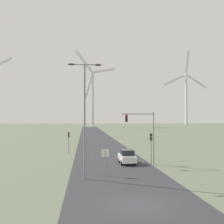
{
  "coord_description": "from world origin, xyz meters",
  "views": [
    {
      "loc": [
        -3.51,
        -17.66,
        5.85
      ],
      "look_at": [
        0.0,
        15.79,
        6.71
      ],
      "focal_mm": 42.0,
      "sensor_mm": 36.0,
      "label": 1
    }
  ],
  "objects_px": {
    "traffic_light_post_near_right": "(151,142)",
    "car_approaching": "(127,157)",
    "traffic_light_post_near_left": "(69,138)",
    "wind_turbine_left": "(93,92)",
    "traffic_light_mast_overhead": "(143,128)",
    "wind_turbine_center": "(186,94)",
    "streetlamp": "(85,108)",
    "stop_sign_near": "(105,157)"
  },
  "relations": [
    {
      "from": "stop_sign_near",
      "to": "traffic_light_mast_overhead",
      "type": "relative_size",
      "value": 0.41
    },
    {
      "from": "traffic_light_post_near_right",
      "to": "wind_turbine_left",
      "type": "relative_size",
      "value": 0.07
    },
    {
      "from": "traffic_light_mast_overhead",
      "to": "wind_turbine_center",
      "type": "height_order",
      "value": "wind_turbine_center"
    },
    {
      "from": "stop_sign_near",
      "to": "traffic_light_post_near_right",
      "type": "height_order",
      "value": "traffic_light_post_near_right"
    },
    {
      "from": "stop_sign_near",
      "to": "traffic_light_post_near_right",
      "type": "bearing_deg",
      "value": 44.1
    },
    {
      "from": "traffic_light_post_near_right",
      "to": "wind_turbine_center",
      "type": "xyz_separation_m",
      "value": [
        79.75,
        186.73,
        24.78
      ]
    },
    {
      "from": "traffic_light_mast_overhead",
      "to": "car_approaching",
      "type": "distance_m",
      "value": 4.47
    },
    {
      "from": "traffic_light_post_near_right",
      "to": "streetlamp",
      "type": "bearing_deg",
      "value": -138.94
    },
    {
      "from": "wind_turbine_left",
      "to": "traffic_light_post_near_right",
      "type": "bearing_deg",
      "value": -89.0
    },
    {
      "from": "traffic_light_post_near_left",
      "to": "traffic_light_mast_overhead",
      "type": "xyz_separation_m",
      "value": [
        9.99,
        -12.78,
        2.07
      ]
    },
    {
      "from": "stop_sign_near",
      "to": "traffic_light_post_near_left",
      "type": "xyz_separation_m",
      "value": [
        -4.79,
        18.21,
        0.7
      ]
    },
    {
      "from": "wind_turbine_center",
      "to": "wind_turbine_left",
      "type": "bearing_deg",
      "value": -160.21
    },
    {
      "from": "traffic_light_post_near_left",
      "to": "traffic_light_post_near_right",
      "type": "bearing_deg",
      "value": -46.98
    },
    {
      "from": "stop_sign_near",
      "to": "wind_turbine_left",
      "type": "xyz_separation_m",
      "value": [
        3.65,
        163.24,
        23.04
      ]
    },
    {
      "from": "car_approaching",
      "to": "traffic_light_post_near_right",
      "type": "bearing_deg",
      "value": -14.33
    },
    {
      "from": "traffic_light_post_near_right",
      "to": "car_approaching",
      "type": "height_order",
      "value": "traffic_light_post_near_right"
    },
    {
      "from": "streetlamp",
      "to": "wind_turbine_left",
      "type": "height_order",
      "value": "wind_turbine_left"
    },
    {
      "from": "streetlamp",
      "to": "wind_turbine_center",
      "type": "height_order",
      "value": "wind_turbine_center"
    },
    {
      "from": "traffic_light_post_near_left",
      "to": "wind_turbine_left",
      "type": "xyz_separation_m",
      "value": [
        8.45,
        145.03,
        22.33
      ]
    },
    {
      "from": "car_approaching",
      "to": "wind_turbine_center",
      "type": "relative_size",
      "value": 0.06
    },
    {
      "from": "car_approaching",
      "to": "wind_turbine_left",
      "type": "xyz_separation_m",
      "value": [
        0.27,
        156.26,
        24.04
      ]
    },
    {
      "from": "wind_turbine_left",
      "to": "stop_sign_near",
      "type": "bearing_deg",
      "value": -91.28
    },
    {
      "from": "traffic_light_mast_overhead",
      "to": "car_approaching",
      "type": "bearing_deg",
      "value": 139.57
    },
    {
      "from": "streetlamp",
      "to": "traffic_light_post_near_left",
      "type": "xyz_separation_m",
      "value": [
        -2.68,
        19.42,
        -4.32
      ]
    },
    {
      "from": "traffic_light_post_near_right",
      "to": "wind_turbine_left",
      "type": "distance_m",
      "value": 158.6
    },
    {
      "from": "traffic_light_post_near_left",
      "to": "traffic_light_post_near_right",
      "type": "distance_m",
      "value": 16.42
    },
    {
      "from": "streetlamp",
      "to": "traffic_light_mast_overhead",
      "type": "height_order",
      "value": "streetlamp"
    },
    {
      "from": "traffic_light_mast_overhead",
      "to": "wind_turbine_left",
      "type": "relative_size",
      "value": 0.12
    },
    {
      "from": "traffic_light_post_near_right",
      "to": "wind_turbine_center",
      "type": "height_order",
      "value": "wind_turbine_center"
    },
    {
      "from": "traffic_light_post_near_left",
      "to": "wind_turbine_left",
      "type": "bearing_deg",
      "value": 86.67
    },
    {
      "from": "stop_sign_near",
      "to": "wind_turbine_center",
      "type": "height_order",
      "value": "wind_turbine_center"
    },
    {
      "from": "traffic_light_mast_overhead",
      "to": "wind_turbine_left",
      "type": "height_order",
      "value": "wind_turbine_left"
    },
    {
      "from": "traffic_light_mast_overhead",
      "to": "traffic_light_post_near_left",
      "type": "bearing_deg",
      "value": 128.03
    },
    {
      "from": "stop_sign_near",
      "to": "wind_turbine_center",
      "type": "bearing_deg",
      "value": 65.94
    },
    {
      "from": "stop_sign_near",
      "to": "traffic_light_mast_overhead",
      "type": "height_order",
      "value": "traffic_light_mast_overhead"
    },
    {
      "from": "stop_sign_near",
      "to": "wind_turbine_center",
      "type": "relative_size",
      "value": 0.04
    },
    {
      "from": "streetlamp",
      "to": "wind_turbine_left",
      "type": "xyz_separation_m",
      "value": [
        5.77,
        164.45,
        18.02
      ]
    },
    {
      "from": "streetlamp",
      "to": "stop_sign_near",
      "type": "xyz_separation_m",
      "value": [
        2.11,
        1.21,
        -5.02
      ]
    },
    {
      "from": "traffic_light_post_near_right",
      "to": "car_approaching",
      "type": "bearing_deg",
      "value": 165.67
    },
    {
      "from": "traffic_light_post_near_left",
      "to": "wind_turbine_left",
      "type": "relative_size",
      "value": 0.07
    },
    {
      "from": "traffic_light_post_near_left",
      "to": "car_approaching",
      "type": "relative_size",
      "value": 0.86
    },
    {
      "from": "stop_sign_near",
      "to": "traffic_light_post_near_right",
      "type": "relative_size",
      "value": 0.69
    }
  ]
}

